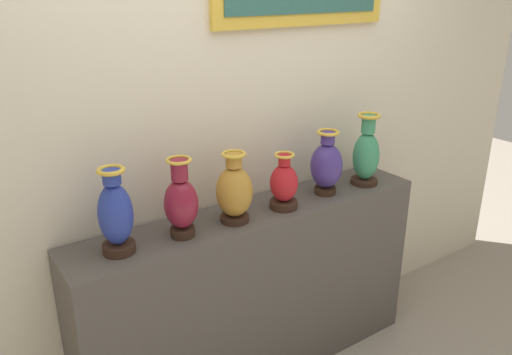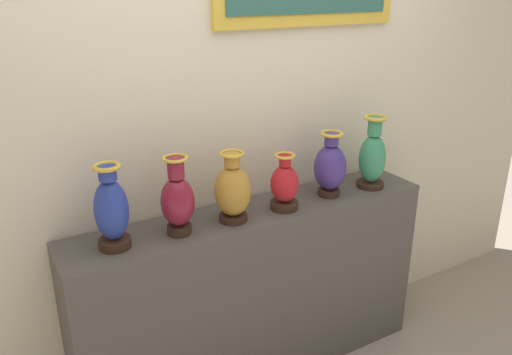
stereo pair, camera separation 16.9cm
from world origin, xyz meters
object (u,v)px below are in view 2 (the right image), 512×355
vase_ochre (233,191)px  vase_jade (372,157)px  vase_cobalt (111,210)px  vase_indigo (330,167)px  vase_crimson (284,185)px  vase_burgundy (178,200)px

vase_ochre → vase_jade: (0.87, -0.00, 0.02)m
vase_cobalt → vase_indigo: size_ratio=1.08×
vase_cobalt → vase_indigo: bearing=-0.4°
vase_crimson → vase_ochre: bearing=178.0°
vase_indigo → vase_jade: 0.28m
vase_cobalt → vase_crimson: (0.85, -0.03, -0.05)m
vase_cobalt → vase_jade: size_ratio=0.94×
vase_crimson → vase_indigo: (0.30, 0.02, 0.04)m
vase_cobalt → vase_jade: bearing=-1.0°
vase_indigo → vase_jade: (0.28, -0.02, 0.01)m
vase_ochre → vase_jade: size_ratio=0.85×
vase_cobalt → vase_indigo: vase_cobalt is taller
vase_ochre → vase_crimson: (0.29, -0.01, -0.03)m
vase_indigo → vase_burgundy: bearing=-179.3°
vase_crimson → vase_cobalt: bearing=177.9°
vase_burgundy → vase_jade: vase_jade is taller
vase_burgundy → vase_cobalt: bearing=176.4°
vase_burgundy → vase_indigo: (0.87, 0.01, -0.00)m
vase_burgundy → vase_crimson: bearing=-1.3°
vase_cobalt → vase_jade: (1.44, -0.02, 0.00)m
vase_jade → vase_crimson: bearing=-179.3°
vase_burgundy → vase_crimson: (0.56, -0.01, -0.04)m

